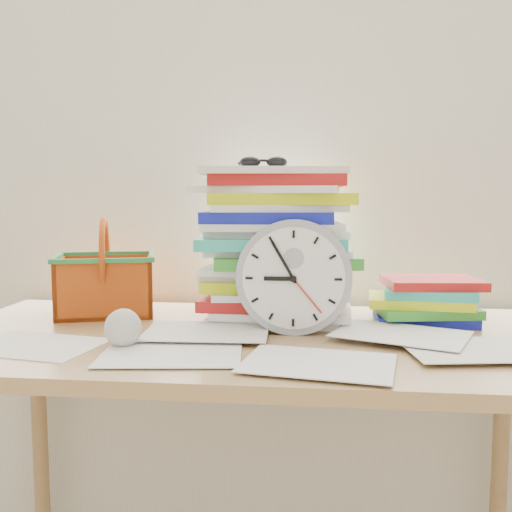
# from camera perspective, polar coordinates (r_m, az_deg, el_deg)

# --- Properties ---
(curtain) EXTENTS (2.40, 0.01, 2.50)m
(curtain) POSITION_cam_1_polar(r_m,az_deg,el_deg) (1.64, 0.74, 14.62)
(curtain) COLOR white
(curtain) RESTS_ON room_shell
(desk) EXTENTS (1.40, 0.70, 0.75)m
(desk) POSITION_cam_1_polar(r_m,az_deg,el_deg) (1.30, -0.90, -10.99)
(desk) COLOR #A57F4D
(desk) RESTS_ON ground
(paper_stack) EXTENTS (0.38, 0.31, 0.37)m
(paper_stack) POSITION_cam_1_polar(r_m,az_deg,el_deg) (1.41, 2.07, 1.18)
(paper_stack) COLOR white
(paper_stack) RESTS_ON desk
(clock) EXTENTS (0.25, 0.05, 0.25)m
(clock) POSITION_cam_1_polar(r_m,az_deg,el_deg) (1.26, 3.81, -2.10)
(clock) COLOR #9B9EA9
(clock) RESTS_ON desk
(sunglasses) EXTENTS (0.14, 0.13, 0.03)m
(sunglasses) POSITION_cam_1_polar(r_m,az_deg,el_deg) (1.39, 0.74, 9.39)
(sunglasses) COLOR black
(sunglasses) RESTS_ON paper_stack
(book_stack) EXTENTS (0.26, 0.20, 0.11)m
(book_stack) POSITION_cam_1_polar(r_m,az_deg,el_deg) (1.44, 16.59, -4.25)
(book_stack) COLOR white
(book_stack) RESTS_ON desk
(basket) EXTENTS (0.29, 0.26, 0.25)m
(basket) POSITION_cam_1_polar(r_m,az_deg,el_deg) (1.51, -14.85, -1.08)
(basket) COLOR #CE5414
(basket) RESTS_ON desk
(crumpled_ball) EXTENTS (0.08, 0.08, 0.08)m
(crumpled_ball) POSITION_cam_1_polar(r_m,az_deg,el_deg) (1.19, -13.18, -6.97)
(crumpled_ball) COLOR silver
(crumpled_ball) RESTS_ON desk
(scattered_papers) EXTENTS (1.26, 0.42, 0.02)m
(scattered_papers) POSITION_cam_1_polar(r_m,az_deg,el_deg) (1.28, -0.91, -7.51)
(scattered_papers) COLOR white
(scattered_papers) RESTS_ON desk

